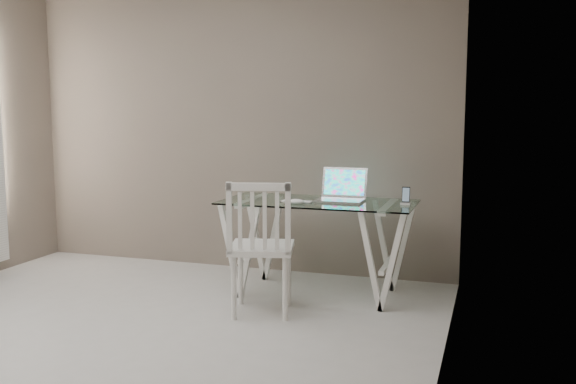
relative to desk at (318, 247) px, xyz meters
name	(u,v)px	position (x,y,z in m)	size (l,w,h in m)	color
room	(76,64)	(-1.01, -1.60, 1.33)	(4.50, 4.52, 2.71)	#AFACA8
desk	(318,247)	(0.00, 0.00, 0.00)	(1.50, 0.70, 0.75)	silver
chair	(261,242)	(-0.24, -0.64, 0.15)	(0.54, 0.54, 0.97)	silver
laptop	(342,193)	(0.16, 0.11, 0.42)	(0.36, 0.32, 0.25)	silver
keyboard	(297,201)	(-0.15, -0.09, 0.37)	(0.25, 0.11, 0.01)	silver
mouse	(296,201)	(-0.12, -0.19, 0.38)	(0.12, 0.07, 0.04)	white
phone_dock	(406,200)	(0.67, 0.04, 0.40)	(0.07, 0.07, 0.13)	white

